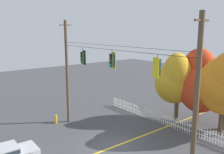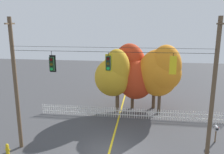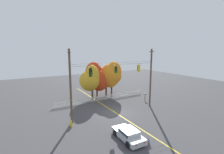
# 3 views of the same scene
# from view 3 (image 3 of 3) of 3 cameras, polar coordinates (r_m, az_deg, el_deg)

# --- Properties ---
(ground) EXTENTS (80.00, 80.00, 0.00)m
(ground) POSITION_cam_3_polar(r_m,az_deg,el_deg) (24.68, 1.37, -12.38)
(ground) COLOR #424244
(lane_centerline_stripe) EXTENTS (0.16, 36.00, 0.01)m
(lane_centerline_stripe) POSITION_cam_3_polar(r_m,az_deg,el_deg) (24.68, 1.37, -12.37)
(lane_centerline_stripe) COLOR gold
(lane_centerline_stripe) RESTS_ON ground
(signal_support_span) EXTENTS (13.33, 1.10, 9.32)m
(signal_support_span) POSITION_cam_3_polar(r_m,az_deg,el_deg) (23.33, 1.42, -1.49)
(signal_support_span) COLOR brown
(signal_support_span) RESTS_ON ground
(traffic_signal_eastbound_side) EXTENTS (0.43, 0.38, 1.44)m
(traffic_signal_eastbound_side) POSITION_cam_3_polar(r_m,az_deg,el_deg) (21.40, -7.31, 1.56)
(traffic_signal_eastbound_side) COLOR black
(traffic_signal_southbound_primary) EXTENTS (0.43, 0.38, 1.30)m
(traffic_signal_southbound_primary) POSITION_cam_3_polar(r_m,az_deg,el_deg) (23.07, 1.38, 2.56)
(traffic_signal_southbound_primary) COLOR black
(traffic_signal_northbound_primary) EXTENTS (0.43, 0.38, 1.31)m
(traffic_signal_northbound_primary) POSITION_cam_3_polar(r_m,az_deg,el_deg) (25.36, 9.22, 3.04)
(traffic_signal_northbound_primary) COLOR black
(white_picket_fence) EXTENTS (17.56, 0.06, 0.99)m
(white_picket_fence) POSITION_cam_3_polar(r_m,az_deg,el_deg) (30.32, -3.24, -7.20)
(white_picket_fence) COLOR white
(white_picket_fence) RESTS_ON ground
(autumn_maple_near_fence) EXTENTS (3.66, 3.49, 6.48)m
(autumn_maple_near_fence) POSITION_cam_3_polar(r_m,az_deg,el_deg) (30.23, -7.49, -0.79)
(autumn_maple_near_fence) COLOR brown
(autumn_maple_near_fence) RESTS_ON ground
(autumn_maple_mid) EXTENTS (4.30, 3.95, 6.87)m
(autumn_maple_mid) POSITION_cam_3_polar(r_m,az_deg,el_deg) (32.01, -5.58, -0.17)
(autumn_maple_mid) COLOR brown
(autumn_maple_mid) RESTS_ON ground
(autumn_oak_far_east) EXTENTS (4.59, 4.15, 5.77)m
(autumn_oak_far_east) POSITION_cam_3_polar(r_m,az_deg,el_deg) (33.26, -2.25, 0.26)
(autumn_oak_far_east) COLOR brown
(autumn_oak_far_east) RESTS_ON ground
(autumn_maple_far_west) EXTENTS (4.19, 4.01, 6.93)m
(autumn_maple_far_west) POSITION_cam_3_polar(r_m,az_deg,el_deg) (32.36, -0.18, 0.77)
(autumn_maple_far_west) COLOR #473828
(autumn_maple_far_west) RESTS_ON ground
(parked_car) EXTENTS (2.03, 4.12, 1.15)m
(parked_car) POSITION_cam_3_polar(r_m,az_deg,el_deg) (17.99, 5.75, -19.08)
(parked_car) COLOR #B7BABF
(parked_car) RESTS_ON ground
(fire_hydrant) EXTENTS (0.38, 0.22, 0.81)m
(fire_hydrant) POSITION_cam_3_polar(r_m,az_deg,el_deg) (21.06, -13.98, -15.49)
(fire_hydrant) COLOR gold
(fire_hydrant) RESTS_ON ground
(roadside_mailbox) EXTENTS (0.25, 0.44, 1.33)m
(roadside_mailbox) POSITION_cam_3_polar(r_m,az_deg,el_deg) (30.80, 11.37, -5.97)
(roadside_mailbox) COLOR brown
(roadside_mailbox) RESTS_ON ground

